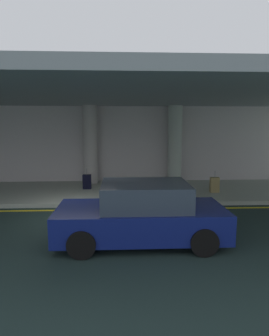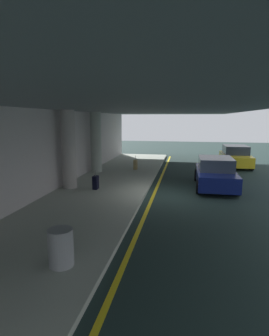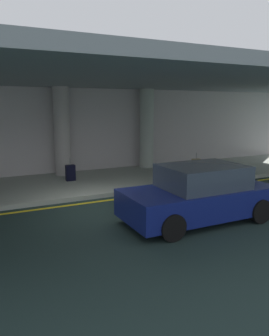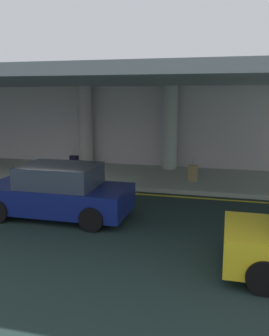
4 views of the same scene
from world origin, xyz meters
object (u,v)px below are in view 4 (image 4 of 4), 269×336
object	(u,v)px
car_navy	(58,192)
suitcase_upright_secondary	(193,173)
support_column_center	(85,126)
suitcase_upright_primary	(74,163)
support_column_right_mid	(170,128)

from	to	relation	value
car_navy	suitcase_upright_secondary	distance (m)	5.74
support_column_center	suitcase_upright_secondary	size ratio (longest dim) A/B	4.06
suitcase_upright_primary	suitcase_upright_secondary	distance (m)	5.39
support_column_center	suitcase_upright_primary	size ratio (longest dim) A/B	4.06
support_column_right_mid	suitcase_upright_secondary	world-z (taller)	support_column_right_mid
suitcase_upright_secondary	support_column_center	bearing A→B (deg)	148.72
car_navy	suitcase_upright_primary	distance (m)	5.93
suitcase_upright_secondary	car_navy	bearing A→B (deg)	-134.03
support_column_right_mid	car_navy	xyz separation A→B (m)	(-2.07, -6.88, -1.26)
suitcase_upright_primary	support_column_center	bearing A→B (deg)	72.87
suitcase_upright_primary	suitcase_upright_secondary	bearing A→B (deg)	-24.92
support_column_center	suitcase_upright_primary	distance (m)	1.99
support_column_center	suitcase_upright_primary	xyz separation A→B (m)	(-0.05, -1.29, -1.51)
suitcase_upright_primary	support_column_right_mid	bearing A→B (deg)	2.68
support_column_center	support_column_right_mid	world-z (taller)	same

